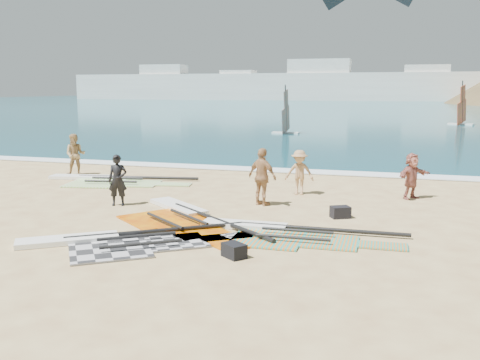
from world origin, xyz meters
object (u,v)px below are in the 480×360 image
(rig_red, at_px, (183,217))
(gear_bag_far, at_px, (234,250))
(rig_green, at_px, (106,180))
(beachgoer_mid, at_px, (299,172))
(person_wetsuit, at_px, (118,180))
(beachgoer_left, at_px, (75,154))
(beachgoer_right, at_px, (412,176))
(rig_orange, at_px, (280,233))
(gear_bag_near, at_px, (340,212))
(beachgoer_back, at_px, (262,177))
(rig_grey, at_px, (117,242))

(rig_red, bearing_deg, gear_bag_far, -11.85)
(rig_green, xyz_separation_m, beachgoer_mid, (7.76, -0.39, 0.72))
(person_wetsuit, bearing_deg, beachgoer_left, 116.10)
(rig_green, relative_size, beachgoer_mid, 4.00)
(beachgoer_left, distance_m, beachgoer_right, 13.57)
(gear_bag_far, bearing_deg, rig_orange, 74.59)
(beachgoer_mid, xyz_separation_m, beachgoer_right, (3.69, 0.36, -0.00))
(rig_green, xyz_separation_m, beachgoer_left, (-2.08, 1.07, 0.82))
(rig_green, xyz_separation_m, beachgoer_right, (11.45, -0.02, 0.72))
(person_wetsuit, xyz_separation_m, beachgoer_left, (-4.73, 4.84, 0.07))
(beachgoer_left, bearing_deg, gear_bag_far, -63.07)
(gear_bag_near, height_order, beachgoer_left, beachgoer_left)
(beachgoer_mid, height_order, beachgoer_back, beachgoer_back)
(beachgoer_right, bearing_deg, beachgoer_mid, 135.83)
(gear_bag_near, xyz_separation_m, person_wetsuit, (-6.84, -0.36, 0.64))
(rig_red, bearing_deg, person_wetsuit, -163.06)
(beachgoer_left, xyz_separation_m, beachgoer_right, (13.53, -1.10, -0.10))
(person_wetsuit, relative_size, beachgoer_right, 1.04)
(rig_green, distance_m, beachgoer_mid, 7.80)
(beachgoer_left, height_order, beachgoer_mid, beachgoer_left)
(gear_bag_near, xyz_separation_m, beachgoer_back, (-2.53, 0.95, 0.74))
(beachgoer_mid, bearing_deg, beachgoer_back, -111.48)
(rig_green, height_order, person_wetsuit, person_wetsuit)
(rig_orange, distance_m, beachgoer_left, 12.34)
(rig_orange, height_order, rig_red, rig_red)
(rig_green, bearing_deg, person_wetsuit, -64.53)
(gear_bag_far, relative_size, beachgoer_right, 0.33)
(rig_green, relative_size, person_wetsuit, 3.85)
(rig_red, xyz_separation_m, gear_bag_near, (4.24, 1.38, 0.11))
(rig_grey, distance_m, rig_orange, 3.99)
(rig_grey, distance_m, beachgoer_left, 10.98)
(rig_green, relative_size, gear_bag_far, 12.03)
(rig_orange, bearing_deg, rig_green, 144.44)
(gear_bag_far, bearing_deg, rig_green, 134.95)
(beachgoer_right, bearing_deg, gear_bag_near, -169.79)
(rig_orange, height_order, beachgoer_mid, beachgoer_mid)
(beachgoer_mid, bearing_deg, gear_bag_far, -91.23)
(rig_orange, distance_m, person_wetsuit, 5.95)
(rig_red, height_order, beachgoer_back, beachgoer_back)
(beachgoer_left, relative_size, beachgoer_mid, 1.13)
(rig_orange, xyz_separation_m, gear_bag_near, (1.25, 2.23, 0.12))
(person_wetsuit, bearing_deg, rig_orange, -36.77)
(beachgoer_mid, bearing_deg, person_wetsuit, -147.15)
(gear_bag_far, bearing_deg, beachgoer_mid, 89.44)
(gear_bag_far, distance_m, person_wetsuit, 6.42)
(rig_orange, bearing_deg, rig_grey, -153.34)
(beachgoer_mid, distance_m, beachgoer_right, 3.71)
(rig_red, bearing_deg, rig_grey, -62.71)
(beachgoer_left, distance_m, beachgoer_mid, 9.94)
(beachgoer_left, xyz_separation_m, beachgoer_back, (9.05, -3.53, 0.03))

